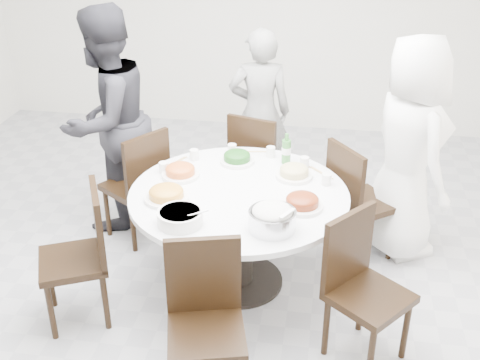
# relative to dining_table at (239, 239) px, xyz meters

# --- Properties ---
(floor) EXTENTS (6.00, 6.00, 0.01)m
(floor) POSITION_rel_dining_table_xyz_m (-0.29, 0.06, -0.38)
(floor) COLOR #A9A9AE
(floor) RESTS_ON ground
(wall_back) EXTENTS (6.00, 0.01, 2.80)m
(wall_back) POSITION_rel_dining_table_xyz_m (-0.29, 3.06, 1.02)
(wall_back) COLOR silver
(wall_back) RESTS_ON ground
(dining_table) EXTENTS (1.50, 1.50, 0.75)m
(dining_table) POSITION_rel_dining_table_xyz_m (0.00, 0.00, 0.00)
(dining_table) COLOR white
(dining_table) RESTS_ON floor
(chair_ne) EXTENTS (0.59, 0.59, 0.95)m
(chair_ne) POSITION_rel_dining_table_xyz_m (0.86, 0.52, 0.10)
(chair_ne) COLOR black
(chair_ne) RESTS_ON floor
(chair_n) EXTENTS (0.53, 0.53, 0.95)m
(chair_n) POSITION_rel_dining_table_xyz_m (0.02, 1.04, 0.10)
(chair_n) COLOR black
(chair_n) RESTS_ON floor
(chair_nw) EXTENTS (0.58, 0.58, 0.95)m
(chair_nw) POSITION_rel_dining_table_xyz_m (-0.93, 0.51, 0.10)
(chair_nw) COLOR black
(chair_nw) RESTS_ON floor
(chair_sw) EXTENTS (0.56, 0.56, 0.95)m
(chair_sw) POSITION_rel_dining_table_xyz_m (-1.00, -0.54, 0.10)
(chair_sw) COLOR black
(chair_sw) RESTS_ON floor
(chair_s) EXTENTS (0.51, 0.51, 0.95)m
(chair_s) POSITION_rel_dining_table_xyz_m (-0.01, -1.08, 0.10)
(chair_s) COLOR black
(chair_s) RESTS_ON floor
(chair_se) EXTENTS (0.59, 0.59, 0.95)m
(chair_se) POSITION_rel_dining_table_xyz_m (0.88, -0.62, 0.10)
(chair_se) COLOR black
(chair_se) RESTS_ON floor
(diner_right) EXTENTS (0.85, 0.99, 1.71)m
(diner_right) POSITION_rel_dining_table_xyz_m (1.17, 0.66, 0.48)
(diner_right) COLOR white
(diner_right) RESTS_ON floor
(diner_middle) EXTENTS (0.61, 0.45, 1.52)m
(diner_middle) POSITION_rel_dining_table_xyz_m (-0.05, 1.48, 0.39)
(diner_middle) COLOR black
(diner_middle) RESTS_ON floor
(diner_left) EXTENTS (0.97, 1.08, 1.83)m
(diner_left) POSITION_rel_dining_table_xyz_m (-1.18, 0.72, 0.54)
(diner_left) COLOR black
(diner_left) RESTS_ON floor
(dish_greens) EXTENTS (0.25, 0.25, 0.07)m
(dish_greens) POSITION_rel_dining_table_xyz_m (-0.09, 0.46, 0.41)
(dish_greens) COLOR white
(dish_greens) RESTS_ON dining_table
(dish_pale) EXTENTS (0.26, 0.26, 0.07)m
(dish_pale) POSITION_rel_dining_table_xyz_m (0.35, 0.28, 0.41)
(dish_pale) COLOR white
(dish_pale) RESTS_ON dining_table
(dish_orange) EXTENTS (0.27, 0.27, 0.07)m
(dish_orange) POSITION_rel_dining_table_xyz_m (-0.45, 0.17, 0.41)
(dish_orange) COLOR white
(dish_orange) RESTS_ON dining_table
(dish_redbrown) EXTENTS (0.27, 0.27, 0.07)m
(dish_redbrown) POSITION_rel_dining_table_xyz_m (0.44, -0.14, 0.41)
(dish_redbrown) COLOR white
(dish_redbrown) RESTS_ON dining_table
(dish_tofu) EXTENTS (0.30, 0.30, 0.08)m
(dish_tofu) POSITION_rel_dining_table_xyz_m (-0.46, -0.17, 0.41)
(dish_tofu) COLOR white
(dish_tofu) RESTS_ON dining_table
(rice_bowl) EXTENTS (0.29, 0.29, 0.12)m
(rice_bowl) POSITION_rel_dining_table_xyz_m (0.27, -0.43, 0.44)
(rice_bowl) COLOR silver
(rice_bowl) RESTS_ON dining_table
(soup_bowl) EXTENTS (0.29, 0.29, 0.09)m
(soup_bowl) POSITION_rel_dining_table_xyz_m (-0.30, -0.45, 0.42)
(soup_bowl) COLOR white
(soup_bowl) RESTS_ON dining_table
(beverage_bottle) EXTENTS (0.07, 0.07, 0.24)m
(beverage_bottle) POSITION_rel_dining_table_xyz_m (0.27, 0.51, 0.49)
(beverage_bottle) COLOR #32772F
(beverage_bottle) RESTS_ON dining_table
(tea_cups) EXTENTS (0.07, 0.07, 0.08)m
(tea_cups) POSITION_rel_dining_table_xyz_m (0.02, 0.66, 0.42)
(tea_cups) COLOR white
(tea_cups) RESTS_ON dining_table
(chopsticks) EXTENTS (0.24, 0.04, 0.01)m
(chopsticks) POSITION_rel_dining_table_xyz_m (-0.03, 0.67, 0.38)
(chopsticks) COLOR tan
(chopsticks) RESTS_ON dining_table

